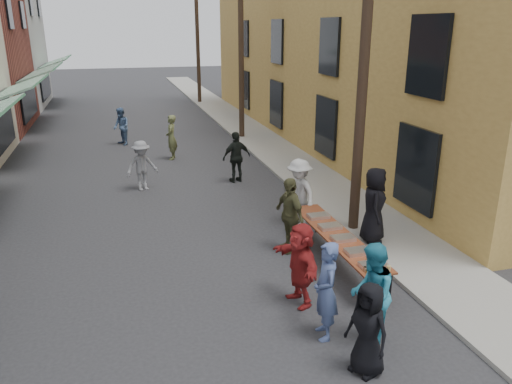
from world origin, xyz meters
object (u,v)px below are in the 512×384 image
utility_pole_near (364,57)px  serving_table (337,236)px  utility_pole_mid (241,42)px  catering_tray_sausage (373,265)px  utility_pole_far (197,37)px  guest_front_c (371,295)px  guest_front_a (368,329)px  server (374,205)px

utility_pole_near → serving_table: size_ratio=2.25×
utility_pole_mid → catering_tray_sausage: utility_pole_mid is taller
utility_pole_near → utility_pole_far: 24.00m
utility_pole_mid → serving_table: (-1.29, -13.73, -3.79)m
guest_front_c → utility_pole_mid: bearing=-156.9°
catering_tray_sausage → serving_table: bearing=90.0°
utility_pole_near → guest_front_a: bearing=-114.5°
catering_tray_sausage → utility_pole_mid: bearing=85.2°
serving_table → guest_front_c: size_ratio=2.19×
utility_pole_mid → serving_table: bearing=-95.4°
serving_table → guest_front_a: (-1.12, -3.55, 0.06)m
utility_pole_near → guest_front_c: bearing=-113.4°
catering_tray_sausage → guest_front_a: bearing=-120.4°
utility_pole_far → guest_front_c: size_ratio=4.93×
server → guest_front_c: bearing=175.1°
utility_pole_far → guest_front_a: size_ratio=5.80×
serving_table → utility_pole_mid: bearing=84.6°
utility_pole_mid → guest_front_c: (-1.98, -16.56, -3.59)m
utility_pole_near → utility_pole_mid: same height
utility_pole_mid → utility_pole_near: bearing=-90.0°
utility_pole_near → utility_pole_far: bearing=90.0°
utility_pole_mid → utility_pole_far: size_ratio=1.00×
utility_pole_mid → catering_tray_sausage: bearing=-94.8°
utility_pole_near → server: (0.05, -0.92, -3.46)m
guest_front_a → utility_pole_far: bearing=152.2°
guest_front_c → server: server is taller
utility_pole_far → guest_front_c: utility_pole_far is taller
guest_front_c → server: 4.18m
serving_table → catering_tray_sausage: (-0.00, -1.65, 0.08)m
serving_table → catering_tray_sausage: bearing=-90.0°
serving_table → server: 1.60m
serving_table → server: (1.34, 0.81, 0.33)m
serving_table → server: bearing=31.1°
catering_tray_sausage → utility_pole_near: bearing=69.0°
utility_pole_near → utility_pole_mid: size_ratio=1.00×
catering_tray_sausage → server: (1.34, 2.46, 0.25)m
utility_pole_mid → catering_tray_sausage: (-1.29, -15.38, -3.71)m
utility_pole_near → server: utility_pole_near is taller
utility_pole_near → server: size_ratio=4.77×
utility_pole_near → utility_pole_far: same height
utility_pole_far → serving_table: size_ratio=2.25×
utility_pole_far → catering_tray_sausage: utility_pole_far is taller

